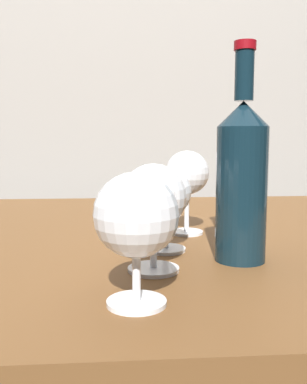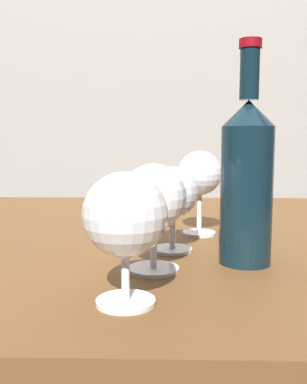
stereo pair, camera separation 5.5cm
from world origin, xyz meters
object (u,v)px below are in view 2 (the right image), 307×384
Objects in this scene: wine_glass_white at (125,217)px; wine_glass_rose at (172,194)px; wine_glass_cabernet at (154,199)px; wine_bottle at (247,178)px; wine_glass_chardonnay at (200,175)px.

wine_glass_white is 0.22m from wine_glass_rose.
wine_glass_cabernet is 0.47× the size of wine_bottle.
wine_glass_chardonnay is (0.10, 0.33, 0.02)m from wine_glass_white.
wine_bottle is at bearing -74.46° from wine_glass_chardonnay.
wine_glass_rose is 0.13m from wine_glass_chardonnay.
wine_glass_white is at bearing -104.01° from wine_glass_rose.
wine_bottle is at bearing 45.00° from wine_glass_white.
wine_glass_white is 0.35m from wine_glass_chardonnay.
wine_glass_white is 0.99× the size of wine_glass_cabernet.
wine_glass_cabernet is 0.94× the size of wine_glass_chardonnay.
wine_bottle is at bearing 17.39° from wine_glass_cabernet.
wine_glass_chardonnay is at bearing 70.36° from wine_glass_cabernet.
wine_glass_rose is at bearing 75.08° from wine_glass_cabernet.
wine_glass_cabernet is at bearing 76.80° from wine_glass_white.
wine_glass_chardonnay reaches higher than wine_glass_cabernet.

